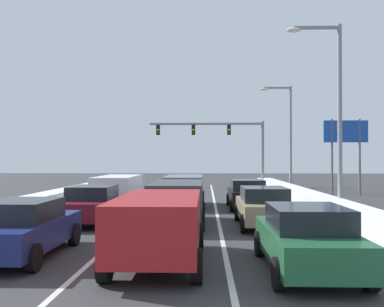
{
  "coord_description": "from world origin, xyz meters",
  "views": [
    {
      "loc": [
        1.17,
        -4.46,
        2.58
      ],
      "look_at": [
        0.28,
        24.3,
        2.95
      ],
      "focal_mm": 41.1,
      "sensor_mm": 36.0,
      "label": 1
    }
  ],
  "objects_px": {
    "suv_red_center_lane_nearest": "(159,223)",
    "traffic_light_gantry": "(222,137)",
    "sedan_navy_left_lane_nearest": "(23,228)",
    "sedan_black_right_lane_third": "(247,194)",
    "suv_charcoal_center_lane_second": "(177,199)",
    "roadside_sign_right": "(346,139)",
    "sedan_green_right_lane_nearest": "(307,238)",
    "sedan_tan_right_lane_second": "(264,206)",
    "suv_white_left_lane_third": "(118,188)",
    "street_lamp_right_far": "(286,128)",
    "sedan_maroon_left_lane_second": "(93,204)",
    "suv_gray_center_lane_third": "(184,188)",
    "street_lamp_right_mid": "(333,101)"
  },
  "relations": [
    {
      "from": "sedan_tan_right_lane_second",
      "to": "suv_charcoal_center_lane_second",
      "type": "relative_size",
      "value": 0.92
    },
    {
      "from": "sedan_black_right_lane_third",
      "to": "sedan_tan_right_lane_second",
      "type": "bearing_deg",
      "value": -89.5
    },
    {
      "from": "suv_white_left_lane_third",
      "to": "sedan_navy_left_lane_nearest",
      "type": "bearing_deg",
      "value": -90.44
    },
    {
      "from": "sedan_maroon_left_lane_second",
      "to": "suv_white_left_lane_third",
      "type": "relative_size",
      "value": 0.92
    },
    {
      "from": "suv_gray_center_lane_third",
      "to": "sedan_black_right_lane_third",
      "type": "bearing_deg",
      "value": -13.89
    },
    {
      "from": "sedan_tan_right_lane_second",
      "to": "sedan_black_right_lane_third",
      "type": "distance_m",
      "value": 6.13
    },
    {
      "from": "sedan_navy_left_lane_nearest",
      "to": "suv_white_left_lane_third",
      "type": "distance_m",
      "value": 12.1
    },
    {
      "from": "sedan_black_right_lane_third",
      "to": "sedan_maroon_left_lane_second",
      "type": "bearing_deg",
      "value": -140.75
    },
    {
      "from": "sedan_maroon_left_lane_second",
      "to": "street_lamp_right_mid",
      "type": "xyz_separation_m",
      "value": [
        10.66,
        3.77,
        4.61
      ]
    },
    {
      "from": "street_lamp_right_far",
      "to": "traffic_light_gantry",
      "type": "bearing_deg",
      "value": 131.96
    },
    {
      "from": "suv_gray_center_lane_third",
      "to": "street_lamp_right_far",
      "type": "xyz_separation_m",
      "value": [
        7.82,
        12.48,
        4.11
      ]
    },
    {
      "from": "sedan_tan_right_lane_second",
      "to": "sedan_black_right_lane_third",
      "type": "height_order",
      "value": "same"
    },
    {
      "from": "sedan_black_right_lane_third",
      "to": "sedan_navy_left_lane_nearest",
      "type": "height_order",
      "value": "same"
    },
    {
      "from": "sedan_black_right_lane_third",
      "to": "sedan_navy_left_lane_nearest",
      "type": "relative_size",
      "value": 1.0
    },
    {
      "from": "street_lamp_right_mid",
      "to": "sedan_tan_right_lane_second",
      "type": "bearing_deg",
      "value": -131.47
    },
    {
      "from": "suv_charcoal_center_lane_second",
      "to": "street_lamp_right_far",
      "type": "xyz_separation_m",
      "value": [
        7.76,
        19.04,
        4.11
      ]
    },
    {
      "from": "suv_white_left_lane_third",
      "to": "traffic_light_gantry",
      "type": "bearing_deg",
      "value": 71.06
    },
    {
      "from": "suv_white_left_lane_third",
      "to": "street_lamp_right_far",
      "type": "height_order",
      "value": "street_lamp_right_far"
    },
    {
      "from": "sedan_black_right_lane_third",
      "to": "street_lamp_right_mid",
      "type": "bearing_deg",
      "value": -23.24
    },
    {
      "from": "sedan_black_right_lane_third",
      "to": "roadside_sign_right",
      "type": "bearing_deg",
      "value": 48.99
    },
    {
      "from": "sedan_tan_right_lane_second",
      "to": "sedan_navy_left_lane_nearest",
      "type": "relative_size",
      "value": 1.0
    },
    {
      "from": "sedan_navy_left_lane_nearest",
      "to": "sedan_black_right_lane_third",
      "type": "bearing_deg",
      "value": 58.97
    },
    {
      "from": "suv_red_center_lane_nearest",
      "to": "street_lamp_right_mid",
      "type": "height_order",
      "value": "street_lamp_right_mid"
    },
    {
      "from": "sedan_tan_right_lane_second",
      "to": "suv_charcoal_center_lane_second",
      "type": "distance_m",
      "value": 3.37
    },
    {
      "from": "suv_gray_center_lane_third",
      "to": "street_lamp_right_mid",
      "type": "relative_size",
      "value": 0.54
    },
    {
      "from": "sedan_black_right_lane_third",
      "to": "sedan_navy_left_lane_nearest",
      "type": "distance_m",
      "value": 13.56
    },
    {
      "from": "sedan_black_right_lane_third",
      "to": "suv_gray_center_lane_third",
      "type": "xyz_separation_m",
      "value": [
        -3.34,
        0.83,
        0.25
      ]
    },
    {
      "from": "sedan_tan_right_lane_second",
      "to": "sedan_maroon_left_lane_second",
      "type": "bearing_deg",
      "value": 174.4
    },
    {
      "from": "suv_gray_center_lane_third",
      "to": "sedan_green_right_lane_nearest",
      "type": "bearing_deg",
      "value": -75.66
    },
    {
      "from": "suv_red_center_lane_nearest",
      "to": "suv_gray_center_lane_third",
      "type": "distance_m",
      "value": 13.08
    },
    {
      "from": "sedan_tan_right_lane_second",
      "to": "street_lamp_right_mid",
      "type": "xyz_separation_m",
      "value": [
        3.91,
        4.43,
        4.61
      ]
    },
    {
      "from": "sedan_tan_right_lane_second",
      "to": "suv_white_left_lane_third",
      "type": "relative_size",
      "value": 0.92
    },
    {
      "from": "sedan_tan_right_lane_second",
      "to": "suv_red_center_lane_nearest",
      "type": "distance_m",
      "value": 6.99
    },
    {
      "from": "street_lamp_right_mid",
      "to": "suv_red_center_lane_nearest",
      "type": "bearing_deg",
      "value": -124.6
    },
    {
      "from": "suv_white_left_lane_third",
      "to": "suv_charcoal_center_lane_second",
      "type": "bearing_deg",
      "value": -59.8
    },
    {
      "from": "street_lamp_right_mid",
      "to": "sedan_green_right_lane_nearest",
      "type": "bearing_deg",
      "value": -108.88
    },
    {
      "from": "sedan_black_right_lane_third",
      "to": "street_lamp_right_mid",
      "type": "distance_m",
      "value": 6.32
    },
    {
      "from": "sedan_maroon_left_lane_second",
      "to": "traffic_light_gantry",
      "type": "xyz_separation_m",
      "value": [
        6.13,
        24.39,
        3.97
      ]
    },
    {
      "from": "suv_red_center_lane_nearest",
      "to": "traffic_light_gantry",
      "type": "bearing_deg",
      "value": 84.97
    },
    {
      "from": "street_lamp_right_far",
      "to": "suv_gray_center_lane_third",
      "type": "bearing_deg",
      "value": -122.08
    },
    {
      "from": "suv_charcoal_center_lane_second",
      "to": "roadside_sign_right",
      "type": "xyz_separation_m",
      "value": [
        11.32,
        14.98,
        3.0
      ]
    },
    {
      "from": "roadside_sign_right",
      "to": "suv_charcoal_center_lane_second",
      "type": "bearing_deg",
      "value": -127.09
    },
    {
      "from": "sedan_green_right_lane_nearest",
      "to": "sedan_tan_right_lane_second",
      "type": "height_order",
      "value": "same"
    },
    {
      "from": "traffic_light_gantry",
      "to": "sedan_maroon_left_lane_second",
      "type": "bearing_deg",
      "value": -104.1
    },
    {
      "from": "suv_white_left_lane_third",
      "to": "street_lamp_right_far",
      "type": "relative_size",
      "value": 0.57
    },
    {
      "from": "sedan_navy_left_lane_nearest",
      "to": "traffic_light_gantry",
      "type": "xyz_separation_m",
      "value": [
        6.42,
        30.53,
        3.97
      ]
    },
    {
      "from": "sedan_black_right_lane_third",
      "to": "suv_white_left_lane_third",
      "type": "height_order",
      "value": "suv_white_left_lane_third"
    },
    {
      "from": "street_lamp_right_far",
      "to": "roadside_sign_right",
      "type": "xyz_separation_m",
      "value": [
        3.56,
        -4.06,
        -1.1
      ]
    },
    {
      "from": "sedan_maroon_left_lane_second",
      "to": "street_lamp_right_far",
      "type": "relative_size",
      "value": 0.52
    },
    {
      "from": "suv_gray_center_lane_third",
      "to": "traffic_light_gantry",
      "type": "relative_size",
      "value": 0.45
    }
  ]
}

